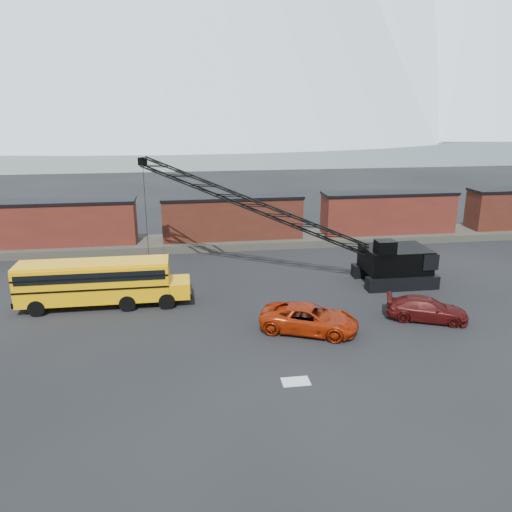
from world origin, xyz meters
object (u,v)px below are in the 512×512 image
at_px(maroon_suv, 427,309).
at_px(crawler_crane, 262,209).
at_px(school_bus, 100,281).
at_px(red_pickup, 309,319).

bearing_deg(maroon_suv, crawler_crane, 65.39).
bearing_deg(school_bus, maroon_suv, -14.40).
xyz_separation_m(red_pickup, crawler_crane, (-1.29, 10.35, 4.77)).
xyz_separation_m(maroon_suv, crawler_crane, (-9.17, 9.78, 4.86)).
relative_size(school_bus, maroon_suv, 2.29).
height_order(red_pickup, crawler_crane, crawler_crane).
bearing_deg(crawler_crane, red_pickup, -82.88).
relative_size(maroon_suv, crawler_crane, 0.23).
height_order(school_bus, maroon_suv, school_bus).
xyz_separation_m(school_bus, crawler_crane, (11.84, 4.38, 3.80)).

